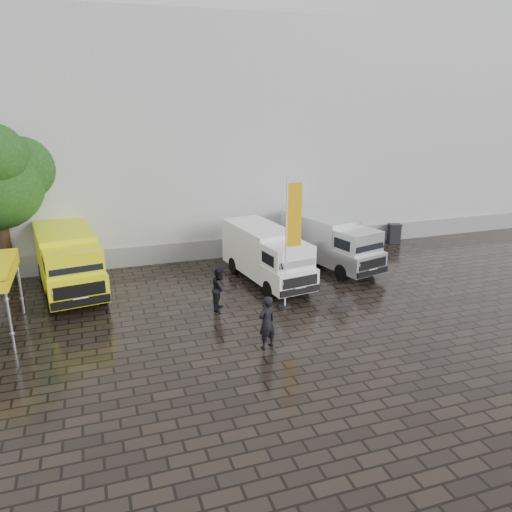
{
  "coord_description": "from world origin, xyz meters",
  "views": [
    {
      "loc": [
        -7.67,
        -16.52,
        8.15
      ],
      "look_at": [
        -1.36,
        2.2,
        1.81
      ],
      "focal_mm": 35.0,
      "sensor_mm": 36.0,
      "label": 1
    }
  ],
  "objects_px": {
    "van_yellow": "(69,264)",
    "person_tent": "(220,288)",
    "van_silver": "(330,243)",
    "wheelie_bin": "(394,233)",
    "person_front": "(267,322)",
    "van_white": "(267,256)",
    "flagpole": "(290,236)"
  },
  "relations": [
    {
      "from": "van_yellow",
      "to": "person_tent",
      "type": "bearing_deg",
      "value": -41.33
    },
    {
      "from": "van_silver",
      "to": "wheelie_bin",
      "type": "relative_size",
      "value": 5.12
    },
    {
      "from": "van_silver",
      "to": "person_front",
      "type": "distance_m",
      "value": 9.05
    },
    {
      "from": "person_front",
      "to": "van_yellow",
      "type": "bearing_deg",
      "value": -70.09
    },
    {
      "from": "van_white",
      "to": "person_front",
      "type": "height_order",
      "value": "van_white"
    },
    {
      "from": "van_yellow",
      "to": "van_white",
      "type": "xyz_separation_m",
      "value": [
        8.47,
        -1.43,
        -0.1
      ]
    },
    {
      "from": "person_tent",
      "to": "van_silver",
      "type": "bearing_deg",
      "value": -37.49
    },
    {
      "from": "flagpole",
      "to": "wheelie_bin",
      "type": "xyz_separation_m",
      "value": [
        9.28,
        6.58,
        -2.38
      ]
    },
    {
      "from": "van_white",
      "to": "wheelie_bin",
      "type": "xyz_separation_m",
      "value": [
        9.21,
        3.7,
        -0.68
      ]
    },
    {
      "from": "van_white",
      "to": "flagpole",
      "type": "height_order",
      "value": "flagpole"
    },
    {
      "from": "van_silver",
      "to": "wheelie_bin",
      "type": "bearing_deg",
      "value": 11.69
    },
    {
      "from": "flagpole",
      "to": "person_front",
      "type": "xyz_separation_m",
      "value": [
        -2.07,
        -3.04,
        -2.01
      ]
    },
    {
      "from": "van_yellow",
      "to": "van_white",
      "type": "bearing_deg",
      "value": -17.78
    },
    {
      "from": "flagpole",
      "to": "person_front",
      "type": "distance_m",
      "value": 4.19
    },
    {
      "from": "van_yellow",
      "to": "wheelie_bin",
      "type": "distance_m",
      "value": 17.85
    },
    {
      "from": "person_front",
      "to": "person_tent",
      "type": "xyz_separation_m",
      "value": [
        -0.66,
        3.64,
        -0.06
      ]
    },
    {
      "from": "van_yellow",
      "to": "van_silver",
      "type": "xyz_separation_m",
      "value": [
        12.18,
        -0.44,
        -0.1
      ]
    },
    {
      "from": "van_silver",
      "to": "person_front",
      "type": "bearing_deg",
      "value": -144.66
    },
    {
      "from": "van_white",
      "to": "van_silver",
      "type": "relative_size",
      "value": 1.0
    },
    {
      "from": "van_silver",
      "to": "person_front",
      "type": "xyz_separation_m",
      "value": [
        -5.83,
        -6.91,
        -0.31
      ]
    },
    {
      "from": "van_silver",
      "to": "flagpole",
      "type": "relative_size",
      "value": 1.09
    },
    {
      "from": "wheelie_bin",
      "to": "person_tent",
      "type": "bearing_deg",
      "value": -136.09
    },
    {
      "from": "wheelie_bin",
      "to": "person_front",
      "type": "distance_m",
      "value": 14.88
    },
    {
      "from": "van_yellow",
      "to": "van_silver",
      "type": "relative_size",
      "value": 1.01
    },
    {
      "from": "van_white",
      "to": "person_front",
      "type": "relative_size",
      "value": 3.07
    },
    {
      "from": "wheelie_bin",
      "to": "van_silver",
      "type": "bearing_deg",
      "value": -136.38
    },
    {
      "from": "van_white",
      "to": "flagpole",
      "type": "relative_size",
      "value": 1.09
    },
    {
      "from": "van_white",
      "to": "wheelie_bin",
      "type": "bearing_deg",
      "value": 13.44
    },
    {
      "from": "person_front",
      "to": "person_tent",
      "type": "bearing_deg",
      "value": -100.57
    },
    {
      "from": "van_silver",
      "to": "wheelie_bin",
      "type": "xyz_separation_m",
      "value": [
        5.51,
        2.71,
        -0.68
      ]
    },
    {
      "from": "van_yellow",
      "to": "person_front",
      "type": "height_order",
      "value": "van_yellow"
    },
    {
      "from": "flagpole",
      "to": "wheelie_bin",
      "type": "bearing_deg",
      "value": 35.35
    }
  ]
}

